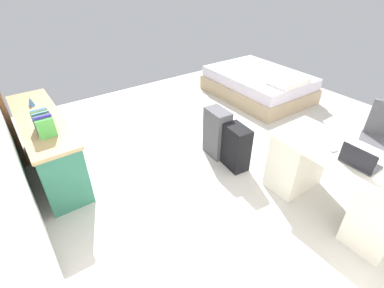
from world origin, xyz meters
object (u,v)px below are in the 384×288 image
at_px(office_chair, 379,147).
at_px(suitcase_black, 236,147).
at_px(laptop, 359,161).
at_px(figurine_small, 31,102).
at_px(credenza, 48,145).
at_px(computer_mouse, 334,149).
at_px(bed, 258,84).
at_px(suitcase_spare_grey, 217,133).
at_px(desk, 336,181).

relative_size(office_chair, suitcase_black, 1.60).
distance_m(laptop, figurine_small, 3.72).
distance_m(credenza, computer_mouse, 3.26).
xyz_separation_m(laptop, figurine_small, (3.01, 2.17, 0.03)).
distance_m(suitcase_black, computer_mouse, 1.18).
height_order(bed, figurine_small, figurine_small).
relative_size(suitcase_spare_grey, laptop, 2.17).
xyz_separation_m(credenza, suitcase_spare_grey, (-0.95, -1.93, -0.04)).
distance_m(suitcase_spare_grey, computer_mouse, 1.51).
bearing_deg(laptop, bed, -31.77).
xyz_separation_m(desk, credenza, (2.46, 2.28, -0.00)).
bearing_deg(suitcase_black, bed, -47.14).
bearing_deg(laptop, computer_mouse, -9.48).
bearing_deg(figurine_small, suitcase_black, -130.97).
height_order(bed, suitcase_spare_grey, suitcase_spare_grey).
height_order(office_chair, suitcase_black, office_chair).
relative_size(desk, computer_mouse, 14.45).
xyz_separation_m(desk, suitcase_black, (1.16, 0.32, -0.09)).
height_order(desk, bed, desk).
height_order(office_chair, suitcase_spare_grey, office_chair).
xyz_separation_m(desk, figurine_small, (2.85, 2.28, 0.43)).
xyz_separation_m(office_chair, figurine_small, (2.82, 3.23, 0.40)).
bearing_deg(laptop, suitcase_black, 9.52).
xyz_separation_m(laptop, computer_mouse, (0.26, -0.04, -0.03)).
distance_m(suitcase_spare_grey, laptop, 1.75).
height_order(bed, computer_mouse, computer_mouse).
height_order(desk, laptop, laptop).
distance_m(office_chair, suitcase_spare_grey, 1.97).
bearing_deg(laptop, credenza, 39.62).
relative_size(suitcase_black, computer_mouse, 5.87).
xyz_separation_m(bed, suitcase_spare_grey, (-1.05, 1.93, 0.10)).
bearing_deg(credenza, suitcase_black, -123.80).
xyz_separation_m(credenza, suitcase_black, (-1.31, -1.95, -0.09)).
bearing_deg(computer_mouse, office_chair, -93.06).
bearing_deg(computer_mouse, desk, -148.79).
relative_size(suitcase_spare_grey, computer_mouse, 6.77).
bearing_deg(suitcase_black, laptop, -164.06).
xyz_separation_m(bed, laptop, (-2.73, 1.69, 0.55)).
bearing_deg(figurine_small, office_chair, -131.10).
distance_m(office_chair, computer_mouse, 1.07).
bearing_deg(suitcase_black, figurine_small, 55.44).
xyz_separation_m(suitcase_spare_grey, laptop, (-1.68, -0.24, 0.45)).
xyz_separation_m(suitcase_spare_grey, figurine_small, (1.34, 1.93, 0.48)).
height_order(office_chair, figurine_small, office_chair).
relative_size(office_chair, figurine_small, 8.55).
height_order(suitcase_black, computer_mouse, computer_mouse).
xyz_separation_m(credenza, computer_mouse, (-2.36, -2.22, 0.37)).
bearing_deg(bed, office_chair, 165.91).
bearing_deg(suitcase_spare_grey, bed, -56.94).
bearing_deg(suitcase_black, credenza, 62.62).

